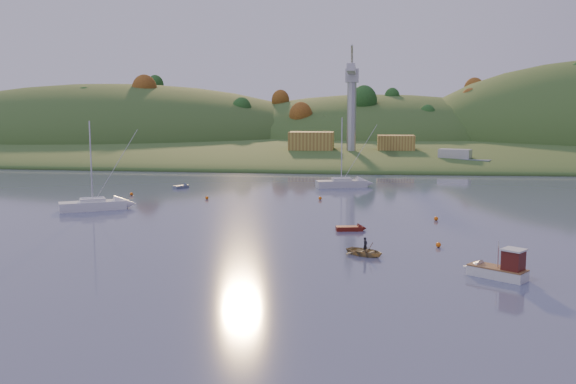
# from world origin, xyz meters

# --- Properties ---
(ground) EXTENTS (500.00, 500.00, 0.00)m
(ground) POSITION_xyz_m (0.00, 0.00, 0.00)
(ground) COLOR #3B4362
(ground) RESTS_ON ground
(far_shore) EXTENTS (620.00, 220.00, 1.50)m
(far_shore) POSITION_xyz_m (0.00, 230.00, 0.00)
(far_shore) COLOR #354E1F
(far_shore) RESTS_ON ground
(shore_slope) EXTENTS (640.00, 150.00, 7.00)m
(shore_slope) POSITION_xyz_m (0.00, 165.00, 0.00)
(shore_slope) COLOR #354E1F
(shore_slope) RESTS_ON ground
(hill_left) EXTENTS (170.00, 140.00, 44.00)m
(hill_left) POSITION_xyz_m (-90.00, 200.00, 0.00)
(hill_left) COLOR #354E1F
(hill_left) RESTS_ON ground
(hill_center) EXTENTS (140.00, 120.00, 36.00)m
(hill_center) POSITION_xyz_m (10.00, 210.00, 0.00)
(hill_center) COLOR #354E1F
(hill_center) RESTS_ON ground
(hillside_trees) EXTENTS (280.00, 50.00, 32.00)m
(hillside_trees) POSITION_xyz_m (0.00, 185.00, 0.00)
(hillside_trees) COLOR #184318
(hillside_trees) RESTS_ON ground
(wharf) EXTENTS (42.00, 16.00, 2.40)m
(wharf) POSITION_xyz_m (5.00, 122.00, 1.20)
(wharf) COLOR slate
(wharf) RESTS_ON ground
(shed_west) EXTENTS (11.00, 8.00, 4.80)m
(shed_west) POSITION_xyz_m (-8.00, 123.00, 4.80)
(shed_west) COLOR olive
(shed_west) RESTS_ON wharf
(shed_east) EXTENTS (9.00, 7.00, 4.00)m
(shed_east) POSITION_xyz_m (13.00, 124.00, 4.40)
(shed_east) COLOR olive
(shed_east) RESTS_ON wharf
(dock_crane) EXTENTS (3.20, 28.00, 20.30)m
(dock_crane) POSITION_xyz_m (2.00, 118.39, 17.17)
(dock_crane) COLOR #B7B7BC
(dock_crane) RESTS_ON wharf
(fishing_boat) EXTENTS (5.23, 4.53, 3.39)m
(fishing_boat) POSITION_xyz_m (15.21, 13.60, 0.75)
(fishing_boat) COLOR silver
(fishing_boat) RESTS_ON ground
(sailboat_near) EXTENTS (8.61, 6.23, 11.68)m
(sailboat_near) POSITION_xyz_m (-30.42, 41.95, 0.75)
(sailboat_near) COLOR white
(sailboat_near) RESTS_ON ground
(sailboat_far) EXTENTS (8.78, 4.90, 11.67)m
(sailboat_far) POSITION_xyz_m (1.28, 69.71, 0.75)
(sailboat_far) COLOR beige
(sailboat_far) RESTS_ON ground
(canoe) EXTENTS (4.50, 4.22, 0.76)m
(canoe) POSITION_xyz_m (5.08, 19.95, 0.38)
(canoe) COLOR tan
(canoe) RESTS_ON ground
(paddler) EXTENTS (0.58, 0.63, 1.44)m
(paddler) POSITION_xyz_m (5.08, 19.95, 0.72)
(paddler) COLOR black
(paddler) RESTS_ON ground
(red_tender) EXTENTS (3.54, 1.73, 1.15)m
(red_tender) POSITION_xyz_m (4.03, 31.78, 0.24)
(red_tender) COLOR #5C140D
(red_tender) RESTS_ON ground
(grey_dinghy) EXTENTS (2.69, 3.10, 1.13)m
(grey_dinghy) POSITION_xyz_m (-24.97, 65.98, 0.23)
(grey_dinghy) COLOR slate
(grey_dinghy) RESTS_ON ground
(work_vessel) EXTENTS (16.89, 11.15, 4.09)m
(work_vessel) POSITION_xyz_m (25.25, 108.00, 1.46)
(work_vessel) COLOR #4E5D67
(work_vessel) RESTS_ON ground
(buoy_0) EXTENTS (0.50, 0.50, 0.50)m
(buoy_0) POSITION_xyz_m (12.13, 24.24, 0.25)
(buoy_0) COLOR orange
(buoy_0) RESTS_ON ground
(buoy_1) EXTENTS (0.50, 0.50, 0.50)m
(buoy_1) POSITION_xyz_m (13.56, 39.06, 0.25)
(buoy_1) COLOR orange
(buoy_1) RESTS_ON ground
(buoy_2) EXTENTS (0.50, 0.50, 0.50)m
(buoy_2) POSITION_xyz_m (-30.29, 55.85, 0.25)
(buoy_2) COLOR orange
(buoy_2) RESTS_ON ground
(buoy_3) EXTENTS (0.50, 0.50, 0.50)m
(buoy_3) POSITION_xyz_m (-17.82, 53.08, 0.25)
(buoy_3) COLOR orange
(buoy_3) RESTS_ON ground
(buoy_4) EXTENTS (0.50, 0.50, 0.50)m
(buoy_4) POSITION_xyz_m (-1.31, 54.59, 0.25)
(buoy_4) COLOR orange
(buoy_4) RESTS_ON ground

